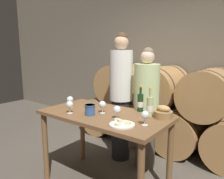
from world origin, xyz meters
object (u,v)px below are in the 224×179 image
wine_bottle_white (150,106)px  bread_basket (163,113)px  blue_crock (90,109)px  wine_glass_far_right (145,115)px  cheese_plate (122,124)px  wine_glass_center (102,105)px  wine_glass_far_left (70,100)px  wine_glass_right (117,110)px  tasting_table (104,124)px  wine_glass_left (70,105)px  person_left (121,96)px  wine_bottle_red (140,102)px  person_right (146,109)px

wine_bottle_white → bread_basket: size_ratio=1.58×
blue_crock → wine_glass_far_right: (0.63, 0.07, 0.03)m
cheese_plate → wine_glass_center: 0.46m
wine_glass_far_left → wine_glass_right: (0.73, -0.03, 0.00)m
cheese_plate → wine_glass_right: wine_glass_right is taller
cheese_plate → tasting_table: bearing=152.8°
wine_glass_right → wine_glass_far_right: same height
bread_basket → cheese_plate: size_ratio=0.80×
wine_glass_left → wine_glass_right: same height
wine_glass_center → blue_crock: bearing=-114.2°
tasting_table → wine_bottle_white: 0.56m
wine_glass_far_left → bread_basket: bearing=15.3°
wine_bottle_white → bread_basket: wine_bottle_white is taller
person_left → wine_bottle_red: (0.52, -0.36, 0.05)m
wine_bottle_red → wine_glass_far_left: (-0.78, -0.37, -0.01)m
person_left → bread_basket: bearing=-27.4°
cheese_plate → wine_glass_far_left: (-0.88, 0.15, 0.09)m
person_right → wine_glass_right: 0.78m
wine_glass_right → cheese_plate: bearing=-39.5°
wine_bottle_white → wine_glass_left: wine_bottle_white is taller
wine_glass_left → wine_glass_right: bearing=15.1°
wine_glass_far_right → blue_crock: bearing=-173.3°
person_left → wine_glass_center: size_ratio=13.07×
wine_glass_right → person_right: bearing=95.6°
cheese_plate → wine_glass_right: (-0.15, 0.12, 0.09)m
wine_bottle_white → wine_glass_far_left: wine_bottle_white is taller
person_left → wine_glass_right: 0.90m
cheese_plate → wine_glass_center: (-0.40, 0.19, 0.09)m
cheese_plate → wine_bottle_white: bearing=80.8°
wine_glass_far_left → wine_glass_left: 0.26m
blue_crock → wine_glass_center: 0.15m
tasting_table → person_left: 0.75m
person_right → blue_crock: 0.87m
person_left → wine_glass_center: (0.22, -0.69, 0.04)m
tasting_table → cheese_plate: 0.45m
blue_crock → wine_glass_right: wine_glass_right is taller
bread_basket → wine_glass_far_right: bearing=-97.6°
cheese_plate → wine_glass_left: 0.70m
wine_glass_center → cheese_plate: bearing=-25.6°
wine_bottle_red → wine_glass_left: bearing=-137.2°
person_left → wine_glass_far_right: size_ratio=13.07×
wine_bottle_red → wine_bottle_white: (0.17, -0.10, 0.00)m
wine_glass_center → wine_glass_far_right: same height
wine_glass_center → person_left: bearing=108.0°
tasting_table → wine_glass_center: bearing=-170.2°
bread_basket → wine_glass_right: size_ratio=1.40×
wine_glass_center → wine_glass_far_left: bearing=-174.8°
person_left → cheese_plate: size_ratio=7.50×
wine_bottle_white → wine_glass_far_left: bearing=-164.1°
tasting_table → person_left: bearing=109.6°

